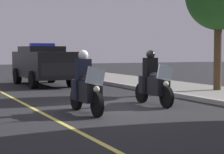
% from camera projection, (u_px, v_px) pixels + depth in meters
% --- Properties ---
extents(ground_plane, '(80.00, 80.00, 0.00)m').
position_uv_depth(ground_plane, '(115.00, 107.00, 13.03)').
color(ground_plane, black).
extents(curb_strip, '(48.00, 0.24, 0.15)m').
position_uv_depth(curb_strip, '(204.00, 100.00, 14.35)').
color(curb_strip, '#9E9B93').
rests_on(curb_strip, ground).
extents(lane_stripe_center, '(48.00, 0.12, 0.01)m').
position_uv_depth(lane_stripe_center, '(39.00, 112.00, 12.09)').
color(lane_stripe_center, '#E0D14C').
rests_on(lane_stripe_center, ground).
extents(police_motorcycle_lead_left, '(2.14, 0.57, 1.72)m').
position_uv_depth(police_motorcycle_lead_left, '(86.00, 88.00, 11.76)').
color(police_motorcycle_lead_left, black).
rests_on(police_motorcycle_lead_left, ground).
extents(police_motorcycle_lead_right, '(2.14, 0.57, 1.72)m').
position_uv_depth(police_motorcycle_lead_right, '(153.00, 83.00, 13.49)').
color(police_motorcycle_lead_right, black).
rests_on(police_motorcycle_lead_right, ground).
extents(police_suv, '(4.95, 2.18, 2.05)m').
position_uv_depth(police_suv, '(43.00, 63.00, 21.02)').
color(police_suv, black).
rests_on(police_suv, ground).
extents(cyclist_background, '(1.76, 0.33, 1.69)m').
position_uv_depth(cyclist_background, '(59.00, 65.00, 25.56)').
color(cyclist_background, black).
rests_on(cyclist_background, ground).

